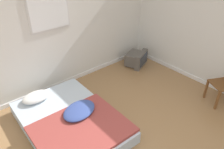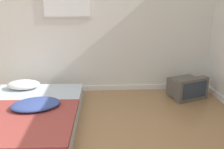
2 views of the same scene
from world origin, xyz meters
TOP-DOWN VIEW (x-y plane):
  - wall_back at (0.00, 2.48)m, footprint 7.80×0.08m
  - mattress_bed at (-0.30, 1.18)m, footprint 1.45×2.07m
  - crt_tv at (2.17, 2.00)m, footprint 0.65×0.59m

SIDE VIEW (x-z plane):
  - mattress_bed at x=-0.30m, z-range -0.04..0.32m
  - crt_tv at x=2.17m, z-range -0.01..0.37m
  - wall_back at x=0.00m, z-range -0.01..2.59m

